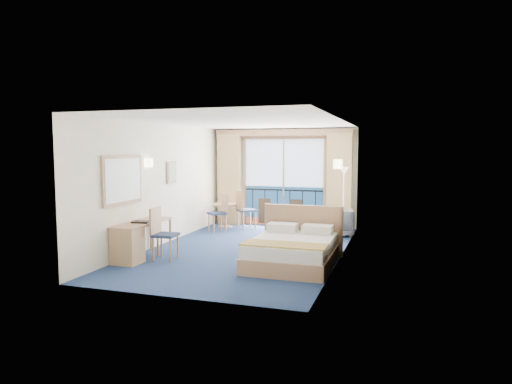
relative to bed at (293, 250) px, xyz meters
name	(u,v)px	position (x,y,z in m)	size (l,w,h in m)	color
floor	(246,250)	(-1.24, 0.93, -0.28)	(6.50, 6.50, 0.00)	navy
room_walls	(246,166)	(-1.24, 0.93, 1.49)	(4.04, 6.54, 2.72)	beige
balcony_door	(283,185)	(-1.25, 4.14, 0.86)	(2.36, 0.03, 2.52)	navy
curtain_left	(229,179)	(-2.79, 4.00, 0.99)	(0.65, 0.22, 2.55)	tan
curtain_right	(339,182)	(0.31, 4.00, 0.99)	(0.65, 0.22, 2.55)	tan
pelmet	(283,133)	(-1.24, 4.03, 2.30)	(3.80, 0.25, 0.18)	tan
mirror	(123,180)	(-3.22, -0.57, 1.27)	(0.05, 1.25, 0.95)	tan
wall_print	(172,172)	(-3.22, 1.38, 1.32)	(0.04, 0.42, 0.52)	tan
sconce_left	(149,163)	(-3.18, 0.33, 1.57)	(0.18, 0.18, 0.18)	#FFEDB2
sconce_right	(338,164)	(0.70, 0.78, 1.57)	(0.18, 0.18, 0.18)	#FFEDB2
bed	(293,250)	(0.00, 0.00, 0.00)	(1.61, 1.91, 1.01)	tan
nightstand	(330,239)	(0.51, 1.19, 0.01)	(0.45, 0.43, 0.59)	tan
phone	(330,222)	(0.49, 1.21, 0.36)	(0.20, 0.16, 0.09)	white
armchair	(338,222)	(0.41, 3.15, 0.05)	(0.72, 0.74, 0.67)	#40464E
floor_lamp	(344,184)	(0.53, 3.10, 1.01)	(0.24, 0.24, 1.70)	silver
desk	(131,242)	(-2.97, -0.72, 0.11)	(0.52, 1.51, 0.71)	tan
desk_chair	(161,230)	(-2.53, -0.36, 0.29)	(0.47, 0.46, 1.01)	#212F4E
folder	(141,222)	(-2.95, -0.39, 0.44)	(0.33, 0.24, 0.03)	black
desk_lamp	(151,203)	(-3.05, 0.18, 0.75)	(0.11, 0.11, 0.43)	silver
round_table	(225,209)	(-2.72, 3.44, 0.20)	(0.72, 0.72, 0.64)	tan
table_chair_a	(244,207)	(-2.16, 3.38, 0.30)	(0.63, 0.63, 1.03)	#212F4E
table_chair_b	(220,210)	(-2.61, 2.85, 0.27)	(0.60, 0.60, 0.98)	#212F4E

